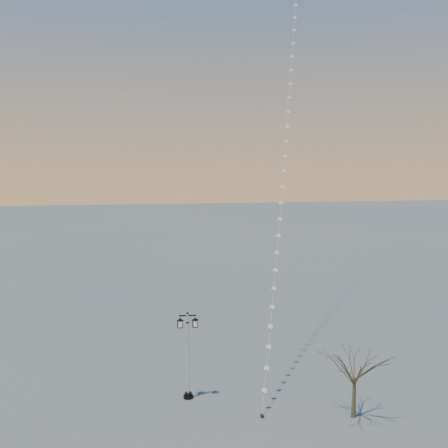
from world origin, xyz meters
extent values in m
plane|color=slate|center=(0.00, 0.00, 0.00)|extent=(300.00, 300.00, 0.00)
cylinder|color=black|center=(-2.76, 3.23, 0.08)|extent=(0.58, 0.58, 0.17)
cylinder|color=black|center=(-2.76, 3.23, 0.24)|extent=(0.42, 0.42, 0.15)
cylinder|color=silver|center=(-2.76, 3.23, 2.75)|extent=(0.13, 0.13, 4.88)
cylinder|color=black|center=(-2.76, 3.23, 4.62)|extent=(0.21, 0.21, 0.06)
cube|color=black|center=(-2.76, 3.23, 5.04)|extent=(0.99, 0.13, 0.06)
sphere|color=black|center=(-2.76, 3.23, 5.16)|extent=(0.15, 0.15, 0.15)
pyramid|color=black|center=(-3.20, 3.26, 4.88)|extent=(0.46, 0.46, 0.15)
cube|color=beige|center=(-3.20, 3.26, 4.56)|extent=(0.27, 0.27, 0.35)
cube|color=black|center=(-3.20, 3.26, 4.36)|extent=(0.31, 0.31, 0.04)
pyramid|color=black|center=(-2.32, 3.20, 4.88)|extent=(0.46, 0.46, 0.15)
cube|color=beige|center=(-2.32, 3.20, 4.56)|extent=(0.27, 0.27, 0.35)
cube|color=black|center=(-2.32, 3.20, 4.36)|extent=(0.31, 0.31, 0.04)
cone|color=brown|center=(5.93, -0.46, 1.13)|extent=(0.27, 0.27, 2.27)
cylinder|color=#2E2318|center=(0.99, 0.34, 0.10)|extent=(0.20, 0.20, 0.20)
cylinder|color=black|center=(0.99, 0.34, 0.12)|extent=(0.03, 0.03, 0.25)
cone|color=orange|center=(7.04, 15.54, 21.63)|extent=(0.08, 0.08, 0.28)
cylinder|color=white|center=(0.99, 0.34, 0.60)|extent=(0.02, 0.02, 0.80)
camera|label=1|loc=(-5.26, -23.22, 13.62)|focal=37.86mm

